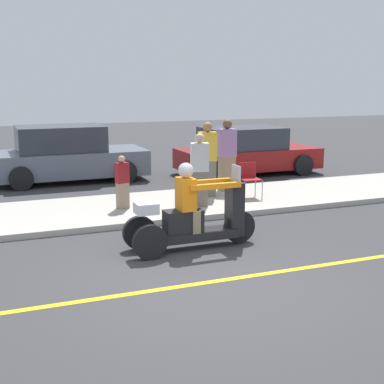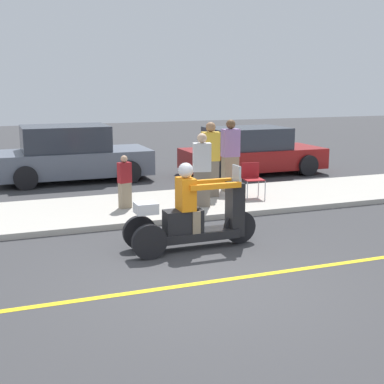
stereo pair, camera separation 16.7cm
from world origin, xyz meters
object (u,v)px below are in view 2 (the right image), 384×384
at_px(parked_car_lot_left, 251,152).
at_px(parked_car_lot_right, 71,155).
at_px(motorcycle_trike, 192,218).
at_px(spectator_with_child, 202,171).
at_px(spectator_by_tree, 210,161).
at_px(folding_chair_set_back, 252,176).
at_px(spectator_near_curb, 230,157).
at_px(spectator_mid_group, 125,183).

bearing_deg(parked_car_lot_left, parked_car_lot_right, 171.32).
relative_size(motorcycle_trike, spectator_with_child, 1.45).
xyz_separation_m(spectator_by_tree, parked_car_lot_left, (2.67, 3.13, -0.29)).
distance_m(spectator_by_tree, spectator_with_child, 1.08).
height_order(spectator_with_child, parked_car_lot_right, spectator_with_child).
bearing_deg(folding_chair_set_back, motorcycle_trike, -132.13).
height_order(motorcycle_trike, parked_car_lot_right, parked_car_lot_right).
xyz_separation_m(motorcycle_trike, folding_chair_set_back, (2.62, 2.89, 0.08)).
height_order(motorcycle_trike, parked_car_lot_left, motorcycle_trike).
xyz_separation_m(spectator_near_curb, folding_chair_set_back, (0.15, -0.91, -0.36)).
bearing_deg(spectator_with_child, motorcycle_trike, -115.27).
distance_m(parked_car_lot_right, parked_car_lot_left, 5.46).
distance_m(folding_chair_set_back, parked_car_lot_right, 5.69).
bearing_deg(parked_car_lot_right, motorcycle_trike, -82.25).
relative_size(motorcycle_trike, parked_car_lot_right, 0.54).
distance_m(spectator_mid_group, parked_car_lot_left, 6.07).
bearing_deg(motorcycle_trike, parked_car_lot_right, 97.75).
distance_m(spectator_by_tree, parked_car_lot_right, 4.81).
height_order(motorcycle_trike, spectator_with_child, spectator_with_child).
relative_size(motorcycle_trike, parked_car_lot_left, 0.54).
height_order(spectator_near_curb, parked_car_lot_left, spectator_near_curb).
height_order(spectator_by_tree, spectator_with_child, spectator_by_tree).
bearing_deg(folding_chair_set_back, spectator_with_child, -162.67).
relative_size(folding_chair_set_back, parked_car_lot_left, 0.19).
relative_size(spectator_with_child, folding_chair_set_back, 1.98).
distance_m(spectator_near_curb, spectator_by_tree, 0.86).
distance_m(spectator_near_curb, folding_chair_set_back, 0.99).
relative_size(spectator_mid_group, parked_car_lot_right, 0.27).
bearing_deg(folding_chair_set_back, spectator_near_curb, 99.53).
relative_size(spectator_mid_group, parked_car_lot_left, 0.27).
bearing_deg(spectator_near_curb, motorcycle_trike, -122.97).
relative_size(motorcycle_trike, spectator_by_tree, 1.32).
bearing_deg(spectator_near_curb, folding_chair_set_back, -80.47).
bearing_deg(motorcycle_trike, spectator_by_tree, 62.60).
relative_size(spectator_near_curb, spectator_with_child, 1.11).
distance_m(motorcycle_trike, spectator_with_child, 2.72).
xyz_separation_m(spectator_near_curb, spectator_with_child, (-1.31, -1.36, -0.08)).
height_order(spectator_mid_group, parked_car_lot_left, parked_car_lot_left).
bearing_deg(parked_car_lot_left, spectator_with_child, -128.87).
bearing_deg(spectator_by_tree, spectator_with_child, -122.72).
bearing_deg(spectator_mid_group, spectator_by_tree, 12.04).
xyz_separation_m(motorcycle_trike, spectator_near_curb, (2.46, 3.80, 0.44)).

